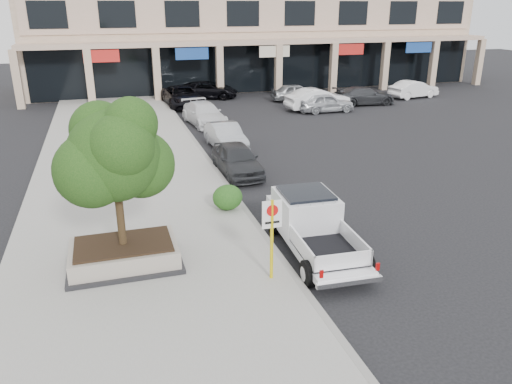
{
  "coord_description": "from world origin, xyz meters",
  "views": [
    {
      "loc": [
        -6.11,
        -12.94,
        7.23
      ],
      "look_at": [
        -1.72,
        1.5,
        1.53
      ],
      "focal_mm": 35.0,
      "sensor_mm": 36.0,
      "label": 1
    }
  ],
  "objects_px": {
    "lot_car_e": "(297,92)",
    "lot_car_f": "(414,89)",
    "curb_car_a": "(237,159)",
    "lot_car_c": "(364,96)",
    "lot_car_d": "(207,90)",
    "planter_tree": "(119,154)",
    "curb_car_c": "(204,114)",
    "planter": "(124,254)",
    "curb_car_b": "(226,136)",
    "lot_car_a": "(326,103)",
    "curb_car_d": "(182,96)",
    "lot_car_b": "(318,99)",
    "no_parking_sign": "(272,229)",
    "pickup_truck": "(316,228)"
  },
  "relations": [
    {
      "from": "lot_car_d",
      "to": "lot_car_b",
      "type": "bearing_deg",
      "value": -118.31
    },
    {
      "from": "pickup_truck",
      "to": "lot_car_b",
      "type": "distance_m",
      "value": 22.4
    },
    {
      "from": "lot_car_d",
      "to": "lot_car_e",
      "type": "relative_size",
      "value": 1.24
    },
    {
      "from": "curb_car_a",
      "to": "planter",
      "type": "bearing_deg",
      "value": -126.93
    },
    {
      "from": "curb_car_d",
      "to": "lot_car_a",
      "type": "xyz_separation_m",
      "value": [
        9.4,
        -5.11,
        -0.07
      ]
    },
    {
      "from": "pickup_truck",
      "to": "curb_car_a",
      "type": "xyz_separation_m",
      "value": [
        -0.34,
        8.08,
        -0.14
      ]
    },
    {
      "from": "no_parking_sign",
      "to": "curb_car_d",
      "type": "distance_m",
      "value": 26.12
    },
    {
      "from": "lot_car_a",
      "to": "lot_car_c",
      "type": "relative_size",
      "value": 0.85
    },
    {
      "from": "lot_car_f",
      "to": "planter",
      "type": "bearing_deg",
      "value": 121.63
    },
    {
      "from": "curb_car_b",
      "to": "curb_car_c",
      "type": "xyz_separation_m",
      "value": [
        0.04,
        5.94,
        0.01
      ]
    },
    {
      "from": "curb_car_d",
      "to": "lot_car_c",
      "type": "distance_m",
      "value": 13.79
    },
    {
      "from": "lot_car_d",
      "to": "lot_car_e",
      "type": "height_order",
      "value": "lot_car_d"
    },
    {
      "from": "lot_car_c",
      "to": "curb_car_a",
      "type": "bearing_deg",
      "value": 137.97
    },
    {
      "from": "curb_car_c",
      "to": "lot_car_f",
      "type": "distance_m",
      "value": 18.89
    },
    {
      "from": "curb_car_b",
      "to": "no_parking_sign",
      "type": "bearing_deg",
      "value": -101.11
    },
    {
      "from": "planter",
      "to": "lot_car_e",
      "type": "xyz_separation_m",
      "value": [
        14.53,
        23.65,
        0.2
      ]
    },
    {
      "from": "curb_car_c",
      "to": "lot_car_a",
      "type": "xyz_separation_m",
      "value": [
        9.04,
        1.34,
        -0.01
      ]
    },
    {
      "from": "lot_car_b",
      "to": "lot_car_c",
      "type": "relative_size",
      "value": 1.0
    },
    {
      "from": "curb_car_b",
      "to": "curb_car_c",
      "type": "relative_size",
      "value": 0.86
    },
    {
      "from": "curb_car_d",
      "to": "lot_car_b",
      "type": "distance_m",
      "value": 10.08
    },
    {
      "from": "curb_car_b",
      "to": "lot_car_d",
      "type": "xyz_separation_m",
      "value": [
        2.17,
        15.22,
        0.01
      ]
    },
    {
      "from": "no_parking_sign",
      "to": "curb_car_b",
      "type": "bearing_deg",
      "value": 81.54
    },
    {
      "from": "no_parking_sign",
      "to": "lot_car_a",
      "type": "distance_m",
      "value": 23.72
    },
    {
      "from": "curb_car_a",
      "to": "lot_car_a",
      "type": "relative_size",
      "value": 1.03
    },
    {
      "from": "planter",
      "to": "no_parking_sign",
      "type": "bearing_deg",
      "value": -27.24
    },
    {
      "from": "planter_tree",
      "to": "planter",
      "type": "bearing_deg",
      "value": -131.03
    },
    {
      "from": "curb_car_b",
      "to": "planter",
      "type": "bearing_deg",
      "value": -119.23
    },
    {
      "from": "lot_car_a",
      "to": "lot_car_e",
      "type": "height_order",
      "value": "same"
    },
    {
      "from": "curb_car_b",
      "to": "curb_car_c",
      "type": "bearing_deg",
      "value": 86.95
    },
    {
      "from": "curb_car_b",
      "to": "lot_car_b",
      "type": "bearing_deg",
      "value": 40.05
    },
    {
      "from": "no_parking_sign",
      "to": "curb_car_a",
      "type": "relative_size",
      "value": 0.56
    },
    {
      "from": "planter_tree",
      "to": "curb_car_b",
      "type": "bearing_deg",
      "value": 63.65
    },
    {
      "from": "curb_car_a",
      "to": "lot_car_d",
      "type": "xyz_separation_m",
      "value": [
        2.69,
        19.51,
        -0.01
      ]
    },
    {
      "from": "curb_car_d",
      "to": "lot_car_b",
      "type": "xyz_separation_m",
      "value": [
        9.14,
        -4.25,
        0.03
      ]
    },
    {
      "from": "planter",
      "to": "pickup_truck",
      "type": "height_order",
      "value": "pickup_truck"
    },
    {
      "from": "lot_car_f",
      "to": "curb_car_a",
      "type": "bearing_deg",
      "value": 117.2
    },
    {
      "from": "pickup_truck",
      "to": "curb_car_d",
      "type": "bearing_deg",
      "value": 93.25
    },
    {
      "from": "lot_car_d",
      "to": "lot_car_c",
      "type": "bearing_deg",
      "value": -101.3
    },
    {
      "from": "planter",
      "to": "lot_car_f",
      "type": "height_order",
      "value": "lot_car_f"
    },
    {
      "from": "no_parking_sign",
      "to": "curb_car_a",
      "type": "xyz_separation_m",
      "value": [
        1.52,
        9.37,
        -0.93
      ]
    },
    {
      "from": "curb_car_b",
      "to": "lot_car_b",
      "type": "relative_size",
      "value": 0.87
    },
    {
      "from": "planter_tree",
      "to": "lot_car_a",
      "type": "bearing_deg",
      "value": 51.81
    },
    {
      "from": "lot_car_d",
      "to": "curb_car_c",
      "type": "bearing_deg",
      "value": -174.45
    },
    {
      "from": "curb_car_a",
      "to": "lot_car_e",
      "type": "xyz_separation_m",
      "value": [
        9.19,
        16.25,
        -0.02
      ]
    },
    {
      "from": "planter",
      "to": "lot_car_d",
      "type": "height_order",
      "value": "lot_car_d"
    },
    {
      "from": "lot_car_a",
      "to": "planter_tree",
      "type": "bearing_deg",
      "value": 141.94
    },
    {
      "from": "curb_car_b",
      "to": "lot_car_a",
      "type": "relative_size",
      "value": 1.03
    },
    {
      "from": "curb_car_a",
      "to": "lot_car_e",
      "type": "distance_m",
      "value": 18.67
    },
    {
      "from": "planter_tree",
      "to": "curb_car_c",
      "type": "height_order",
      "value": "planter_tree"
    },
    {
      "from": "lot_car_e",
      "to": "lot_car_f",
      "type": "bearing_deg",
      "value": -96.84
    }
  ]
}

